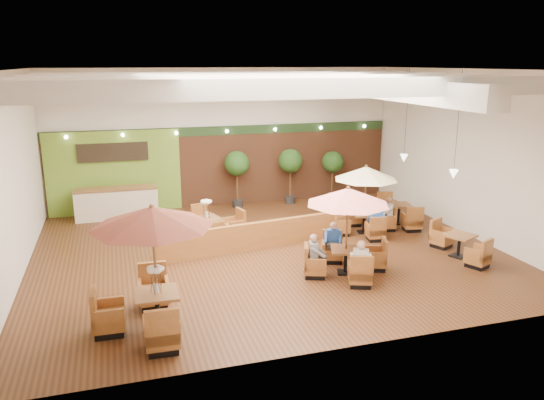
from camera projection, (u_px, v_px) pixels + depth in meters
name	position (u px, v px, depth m)	size (l,w,h in m)	color
room	(264.00, 130.00, 16.78)	(14.04, 14.00, 5.52)	#381E0F
service_counter	(117.00, 203.00, 19.85)	(3.00, 0.75, 1.18)	beige
booth_divider	(254.00, 236.00, 16.55)	(6.28, 0.18, 0.87)	brown
table_0	(150.00, 241.00, 11.27)	(2.70, 2.77, 2.83)	brown
table_1	(347.00, 214.00, 14.37)	(2.58, 2.58, 2.49)	brown
table_2	(365.00, 186.00, 17.90)	(2.38, 2.38, 2.37)	brown
table_3	(207.00, 227.00, 17.53)	(2.58, 2.58, 1.51)	brown
table_4	(459.00, 246.00, 15.96)	(1.05, 2.54, 0.88)	brown
table_5	(399.00, 214.00, 19.26)	(0.96, 2.53, 0.91)	brown
topiary_0	(237.00, 166.00, 21.06)	(0.99, 0.99, 2.30)	black
topiary_1	(290.00, 163.00, 21.69)	(0.98, 0.98, 2.28)	black
topiary_2	(333.00, 164.00, 22.25)	(0.90, 0.90, 2.10)	black
diner_0	(361.00, 258.00, 13.76)	(0.46, 0.44, 0.81)	silver
diner_1	(333.00, 238.00, 15.46)	(0.41, 0.39, 0.74)	#2855AE
diner_2	(315.00, 251.00, 14.36)	(0.37, 0.41, 0.77)	gray
diner_3	(376.00, 219.00, 17.32)	(0.40, 0.35, 0.74)	#2855AE
diner_4	(387.00, 210.00, 18.36)	(0.32, 0.38, 0.74)	silver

